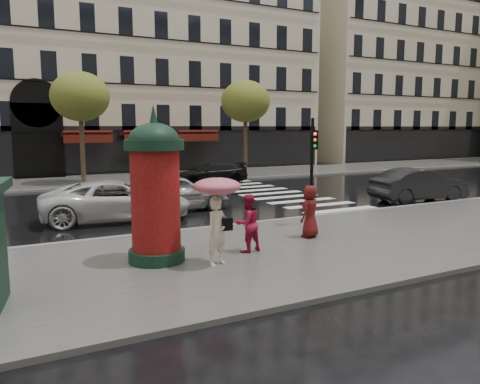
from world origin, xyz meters
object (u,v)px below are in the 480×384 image
woman_red (247,223)px  car_silver (175,192)px  man_burgundy (310,211)px  car_darkgrey (419,185)px  car_white (117,200)px  woman_umbrella (217,206)px  car_black (211,173)px  traffic_light (313,161)px  morris_column (155,187)px

woman_red → car_silver: woman_red is taller
man_burgundy → car_darkgrey: 9.88m
car_white → car_silver: bearing=-62.4°
woman_umbrella → man_burgundy: size_ratio=1.39×
car_darkgrey → car_black: car_darkgrey is taller
woman_red → car_black: size_ratio=0.35×
car_silver → car_darkgrey: size_ratio=0.97×
woman_umbrella → car_silver: (1.82, 8.11, -0.80)m
man_burgundy → car_black: size_ratio=0.35×
car_silver → traffic_light: bearing=-149.3°
woman_red → car_black: 16.32m
car_white → traffic_light: bearing=-120.8°
man_burgundy → morris_column: morris_column is taller
woman_red → car_silver: 7.42m
morris_column → car_darkgrey: bearing=17.0°
morris_column → car_black: size_ratio=0.86×
morris_column → traffic_light: morris_column is taller
car_black → woman_umbrella: bearing=-17.3°
woman_umbrella → car_white: bearing=96.0°
woman_umbrella → morris_column: morris_column is taller
woman_umbrella → car_black: 17.47m
car_darkgrey → car_black: 12.20m
woman_red → morris_column: bearing=-15.8°
woman_red → traffic_light: bearing=-159.6°
car_white → man_burgundy: bearing=-135.3°
woman_red → car_white: bearing=-82.5°
morris_column → car_silver: (3.02, 7.13, -1.20)m
woman_red → car_silver: size_ratio=0.34×
man_burgundy → car_black: bearing=-129.7°
car_white → car_black: size_ratio=1.20×
woman_red → man_burgundy: 2.55m
woman_umbrella → morris_column: size_ratio=0.57×
man_burgundy → traffic_light: size_ratio=0.44×
woman_umbrella → man_burgundy: bearing=19.7°
woman_red → man_burgundy: bearing=-175.7°
car_white → car_black: (7.72, 8.83, -0.10)m
car_darkgrey → car_white: bearing=88.8°
traffic_light → car_white: (-5.57, 4.38, -1.56)m
man_burgundy → car_silver: (-1.87, 6.79, -0.14)m
morris_column → car_silver: bearing=67.0°
car_silver → car_darkgrey: car_silver is taller
car_silver → car_darkgrey: bearing=-103.3°
car_white → car_black: bearing=-33.7°
man_burgundy → traffic_light: bearing=-154.7°
traffic_light → car_white: size_ratio=0.67×
woman_umbrella → car_black: bearing=66.5°
woman_red → car_darkgrey: (11.54, 4.53, -0.13)m
car_darkgrey → car_black: (-5.79, 10.74, -0.11)m
morris_column → traffic_light: bearing=16.6°
man_burgundy → car_white: 7.34m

